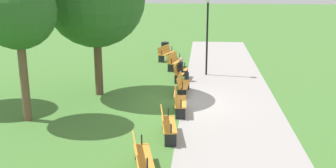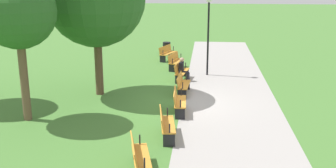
% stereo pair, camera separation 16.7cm
% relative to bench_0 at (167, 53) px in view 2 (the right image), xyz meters
% --- Properties ---
extents(ground_plane, '(120.00, 120.00, 0.00)m').
position_rel_bench_0_xyz_m(ground_plane, '(8.65, 1.54, -0.47)').
color(ground_plane, '#477A33').
extents(path_paving, '(32.11, 4.01, 0.01)m').
position_rel_bench_0_xyz_m(path_paving, '(8.65, 3.51, -0.47)').
color(path_paving, '#A39E99').
rests_on(path_paving, ground).
extents(bench_0, '(1.72, 1.00, 0.89)m').
position_rel_bench_0_xyz_m(bench_0, '(0.00, 0.00, 0.00)').
color(bench_0, orange).
rests_on(bench_0, ground).
extents(bench_1, '(1.73, 0.86, 0.89)m').
position_rel_bench_0_xyz_m(bench_1, '(2.41, 0.72, 0.00)').
color(bench_1, orange).
rests_on(bench_1, ground).
extents(bench_2, '(1.71, 0.71, 0.89)m').
position_rel_bench_0_xyz_m(bench_2, '(4.89, 1.20, 0.00)').
color(bench_2, orange).
rests_on(bench_2, ground).
extents(bench_3, '(1.68, 0.55, 0.89)m').
position_rel_bench_0_xyz_m(bench_3, '(7.39, 1.44, 0.00)').
color(bench_3, orange).
rests_on(bench_3, ground).
extents(bench_4, '(1.68, 0.55, 0.89)m').
position_rel_bench_0_xyz_m(bench_4, '(9.91, 1.44, 0.00)').
color(bench_4, orange).
rests_on(bench_4, ground).
extents(bench_5, '(1.71, 0.71, 0.89)m').
position_rel_bench_0_xyz_m(bench_5, '(12.42, 1.20, 0.00)').
color(bench_5, orange).
rests_on(bench_5, ground).
extents(bench_6, '(1.73, 0.86, 0.89)m').
position_rel_bench_0_xyz_m(bench_6, '(14.89, 0.72, 0.00)').
color(bench_6, orange).
rests_on(bench_6, ground).
extents(person_seated, '(0.38, 0.55, 1.20)m').
position_rel_bench_0_xyz_m(person_seated, '(5.03, 1.32, 0.17)').
color(person_seated, black).
rests_on(person_seated, ground).
extents(tree_2, '(2.68, 2.68, 5.35)m').
position_rel_bench_0_xyz_m(tree_2, '(11.24, -4.09, 3.50)').
color(tree_2, brown).
rests_on(tree_2, ground).
extents(lamp_post, '(0.32, 0.32, 4.15)m').
position_rel_bench_0_xyz_m(lamp_post, '(3.66, 2.54, 2.41)').
color(lamp_post, black).
rests_on(lamp_post, ground).
extents(trash_bin, '(0.52, 0.52, 0.84)m').
position_rel_bench_0_xyz_m(trash_bin, '(-1.77, -0.20, -0.05)').
color(trash_bin, black).
rests_on(trash_bin, ground).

